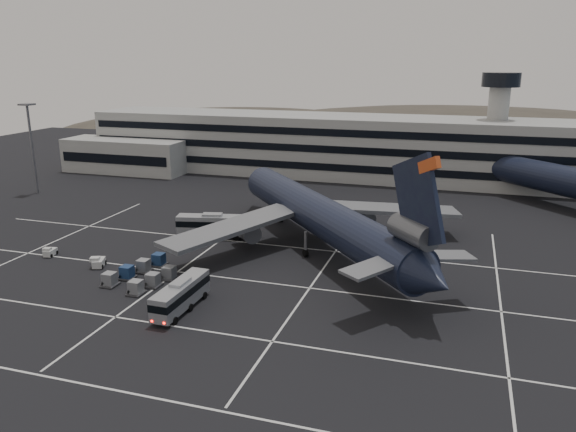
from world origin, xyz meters
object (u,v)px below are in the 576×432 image
Objects in this scene: bus_near at (181,294)px; uld_cluster at (143,274)px; trijet_main at (322,216)px; bus_far at (213,224)px; tug_a at (50,252)px.

bus_near reaches higher than uld_cluster.
uld_cluster is (-8.78, 6.34, -1.07)m from bus_near.
uld_cluster is (-18.75, -17.60, -4.42)m from trijet_main.
trijet_main is 4.77× the size of bus_near.
bus_far is (-17.66, 0.94, -3.13)m from trijet_main.
bus_near is 4.43× the size of tug_a.
trijet_main is 38.91m from tug_a.
tug_a is at bearing 159.64° from bus_near.
trijet_main is 17.95m from bus_far.
tug_a is 0.19× the size of uld_cluster.
trijet_main reaches higher than bus_near.
bus_far reaches higher than bus_near.
bus_near is (-9.98, -23.93, -3.34)m from trijet_main.
trijet_main reaches higher than tug_a.
trijet_main is at bearing 43.18° from uld_cluster.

